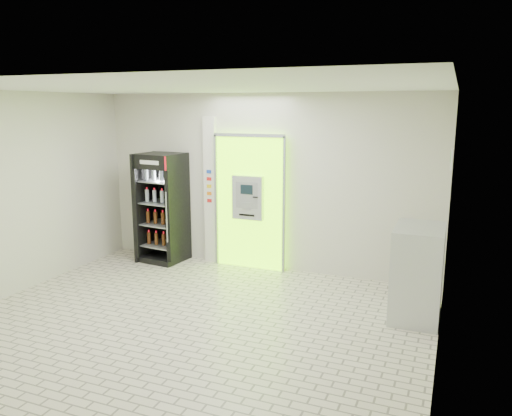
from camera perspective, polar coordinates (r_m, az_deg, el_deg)
The scene contains 7 objects.
ground at distance 6.77m, azimuth -7.15°, elevation -12.76°, with size 6.00×6.00×0.00m, color beige.
room_shell at distance 6.24m, azimuth -7.57°, elevation 2.84°, with size 6.00×6.00×6.00m.
atm_assembly at distance 8.58m, azimuth -0.66°, elevation 0.77°, with size 1.30×0.24×2.33m.
pillar at distance 8.92m, azimuth -5.21°, elevation 1.98°, with size 0.22×0.11×2.60m.
beverage_cooler at distance 9.16m, azimuth -10.65°, elevation -0.20°, with size 0.81×0.75×1.96m.
steel_cabinet at distance 6.97m, azimuth 17.96°, elevation -7.05°, with size 0.63×0.94×1.24m.
exit_sign at distance 6.79m, azimuth 21.44°, elevation 5.23°, with size 0.02×0.22×0.26m.
Camera 1 is at (3.06, -5.36, 2.78)m, focal length 35.00 mm.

